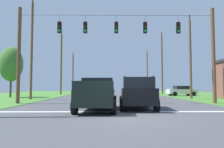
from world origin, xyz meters
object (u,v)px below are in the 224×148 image
pickup_truck (97,94)px  overhead_signal_span (117,49)px  suv_black (137,92)px  tree_roadside_far_right (11,64)px  utility_pole_far_left (32,49)px  distant_car_crossing_white (182,91)px  utility_pole_far_right (162,63)px  utility_pole_distant_right (61,63)px  utility_pole_distant_left (73,73)px  distant_car_oncoming (138,91)px  utility_pole_mid_right (190,58)px  utility_pole_near_left (147,71)px

pickup_truck → overhead_signal_span: bearing=74.7°
suv_black → tree_roadside_far_right: bearing=136.6°
overhead_signal_span → utility_pole_far_left: 10.87m
distant_car_crossing_white → utility_pole_far_left: (-19.49, -8.46, 4.83)m
tree_roadside_far_right → overhead_signal_span: bearing=-35.8°
suv_black → utility_pole_far_right: (7.84, 24.79, 4.58)m
utility_pole_distant_right → utility_pole_distant_left: 12.98m
distant_car_oncoming → utility_pole_far_left: utility_pole_far_left is taller
overhead_signal_span → utility_pole_mid_right: 11.09m
suv_black → utility_pole_distant_left: 39.01m
overhead_signal_span → tree_roadside_far_right: bearing=144.2°
utility_pole_distant_right → pickup_truck: bearing=-72.4°
suv_black → utility_pole_far_right: 26.40m
suv_black → tree_roadside_far_right: size_ratio=0.74×
utility_pole_mid_right → utility_pole_distant_right: bearing=143.1°
utility_pole_far_left → utility_pole_distant_left: utility_pole_far_left is taller
utility_pole_distant_right → distant_car_crossing_white: bearing=-17.7°
utility_pole_far_left → pickup_truck: bearing=-53.1°
overhead_signal_span → distant_car_crossing_white: size_ratio=3.77×
distant_car_oncoming → overhead_signal_span: bearing=-107.9°
utility_pole_distant_right → utility_pole_near_left: bearing=38.4°
pickup_truck → distant_car_crossing_white: 22.23m
utility_pole_mid_right → tree_roadside_far_right: bearing=172.6°
utility_pole_far_right → tree_roadside_far_right: (-22.27, -11.17, -1.36)m
suv_black → utility_pole_far_left: bearing=137.0°
utility_pole_near_left → pickup_truck: bearing=-104.3°
overhead_signal_span → utility_pole_distant_right: utility_pole_distant_right is taller
overhead_signal_span → pickup_truck: (-1.34, -4.88, -3.62)m
distant_car_oncoming → utility_pole_distant_left: utility_pole_distant_left is taller
distant_car_crossing_white → overhead_signal_span: bearing=-126.0°
distant_car_oncoming → utility_pole_far_right: (5.99, 11.42, 4.85)m
distant_car_oncoming → pickup_truck: bearing=-107.0°
utility_pole_mid_right → utility_pole_near_left: bearing=90.1°
pickup_truck → utility_pole_mid_right: utility_pole_mid_right is taller
pickup_truck → utility_pole_distant_right: (-7.99, 25.23, 4.70)m
distant_car_oncoming → utility_pole_near_left: size_ratio=0.41×
utility_pole_mid_right → utility_pole_far_right: utility_pole_far_right is taller
utility_pole_far_left → suv_black: bearing=-43.0°
distant_car_crossing_white → utility_pole_distant_left: size_ratio=0.45×
distant_car_crossing_white → distant_car_oncoming: same height
distant_car_crossing_white → utility_pole_far_right: size_ratio=0.39×
distant_car_crossing_white → utility_pole_far_left: 21.79m
utility_pole_far_right → utility_pole_distant_right: (-18.32, -0.38, 0.03)m
distant_car_oncoming → utility_pole_distant_right: (-12.34, 11.04, 4.88)m
utility_pole_distant_right → utility_pole_far_left: bearing=-89.7°
utility_pole_distant_right → overhead_signal_span: bearing=-65.4°
distant_car_oncoming → utility_pole_distant_left: size_ratio=0.44×
suv_black → utility_pole_distant_left: size_ratio=0.50×
utility_pole_far_right → utility_pole_far_left: utility_pole_far_right is taller
utility_pole_distant_right → utility_pole_far_right: bearing=1.2°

